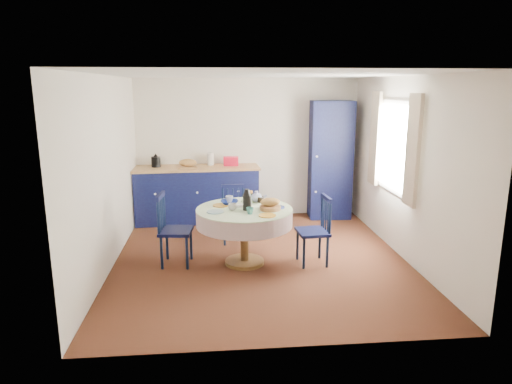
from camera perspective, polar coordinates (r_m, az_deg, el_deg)
floor at (r=6.47m, az=0.53°, el=-8.28°), size 4.50×4.50×0.00m
ceiling at (r=6.02m, az=0.58°, el=14.46°), size 4.50×4.50×0.00m
wall_back at (r=8.34m, az=-1.04°, el=5.47°), size 4.00×0.02×2.50m
wall_left at (r=6.25m, az=-18.03°, el=2.24°), size 0.02×4.50×2.50m
wall_right at (r=6.63m, az=18.04°, el=2.84°), size 0.02×4.50×2.50m
window at (r=6.85m, az=16.86°, el=5.55°), size 0.10×1.74×1.45m
kitchen_counter at (r=8.17m, az=-7.40°, el=-0.14°), size 2.23×0.81×1.22m
pantry_cabinet at (r=8.36m, az=9.27°, el=3.97°), size 0.77×0.57×2.11m
dining_table at (r=6.08m, az=-1.38°, el=-3.19°), size 1.28×1.28×1.05m
chair_left at (r=6.20m, az=-10.37°, el=-4.58°), size 0.46×0.48×0.98m
chair_far at (r=7.04m, az=-2.79°, el=-2.70°), size 0.40×0.38×0.87m
chair_right at (r=6.19m, az=7.45°, el=-4.72°), size 0.43×0.45×0.94m
mug_a at (r=5.96m, az=-2.97°, el=-1.87°), size 0.11×0.11×0.09m
mug_b at (r=5.77m, az=-0.76°, el=-2.36°), size 0.09×0.09×0.09m
mug_c at (r=6.34m, az=0.53°, el=-0.95°), size 0.11×0.11×0.09m
mug_d at (r=6.33m, az=-3.36°, el=-0.93°), size 0.11×0.11×0.10m
cobalt_bowl at (r=6.25m, az=-3.34°, el=-1.32°), size 0.24×0.24×0.06m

